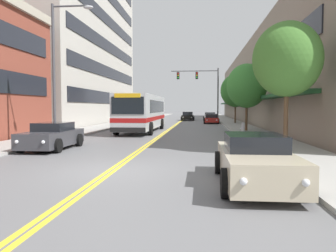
{
  "coord_description": "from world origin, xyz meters",
  "views": [
    {
      "loc": [
        2.89,
        -10.49,
        2.08
      ],
      "look_at": [
        -0.0,
        18.97,
        0.39
      ],
      "focal_mm": 35.0,
      "sensor_mm": 36.0,
      "label": 1
    }
  ],
  "objects": [
    {
      "name": "car_white_parked_right_far",
      "position": [
        4.43,
        40.81,
        0.6
      ],
      "size": [
        2.1,
        4.26,
        1.29
      ],
      "color": "white",
      "rests_on": "ground_plane"
    },
    {
      "name": "sidewalk_right",
      "position": [
        7.05,
        37.0,
        0.06
      ],
      "size": [
        3.11,
        106.0,
        0.12
      ],
      "color": "#9E9B96",
      "rests_on": "ground_plane"
    },
    {
      "name": "city_bus",
      "position": [
        -2.07,
        17.52,
        1.74
      ],
      "size": [
        2.88,
        11.72,
        3.08
      ],
      "color": "silver",
      "rests_on": "ground_plane"
    },
    {
      "name": "car_charcoal_parked_left_mid",
      "position": [
        -4.42,
        28.65,
        0.6
      ],
      "size": [
        2.18,
        4.7,
        1.31
      ],
      "color": "#232328",
      "rests_on": "ground_plane"
    },
    {
      "name": "car_dark_grey_parked_left_near",
      "position": [
        -4.44,
        5.1,
        0.63
      ],
      "size": [
        1.99,
        4.38,
        1.32
      ],
      "color": "#38383D",
      "rests_on": "ground_plane"
    },
    {
      "name": "fire_hydrant",
      "position": [
        5.95,
        13.3,
        0.57
      ],
      "size": [
        0.29,
        0.21,
        0.89
      ],
      "color": "#B7B7BC",
      "rests_on": "sidewalk_right"
    },
    {
      "name": "street_tree_right_mid",
      "position": [
        6.78,
        17.65,
        3.88
      ],
      "size": [
        3.37,
        3.37,
        5.61
      ],
      "color": "brown",
      "rests_on": "sidewalk_right"
    },
    {
      "name": "centre_line",
      "position": [
        0.0,
        37.0,
        0.0
      ],
      "size": [
        0.34,
        106.0,
        0.01
      ],
      "color": "yellow",
      "rests_on": "ground_plane"
    },
    {
      "name": "office_tower_left",
      "position": [
        -14.84,
        31.25,
        11.48
      ],
      "size": [
        12.08,
        29.79,
        22.95
      ],
      "color": "#BCB7AD",
      "rests_on": "ground_plane"
    },
    {
      "name": "sidewalk_left",
      "position": [
        -7.05,
        37.0,
        0.06
      ],
      "size": [
        3.11,
        106.0,
        0.12
      ],
      "color": "#9E9B96",
      "rests_on": "ground_plane"
    },
    {
      "name": "car_black_moving_lead",
      "position": [
        0.93,
        41.86,
        0.63
      ],
      "size": [
        2.08,
        4.43,
        1.37
      ],
      "color": "black",
      "rests_on": "ground_plane"
    },
    {
      "name": "traffic_signal_mast",
      "position": [
        3.18,
        32.85,
        5.11
      ],
      "size": [
        6.24,
        0.38,
        7.2
      ],
      "color": "#47474C",
      "rests_on": "ground_plane"
    },
    {
      "name": "street_tree_right_near",
      "position": [
        6.78,
        4.86,
        4.24
      ],
      "size": [
        3.07,
        3.07,
        5.81
      ],
      "color": "brown",
      "rests_on": "sidewalk_right"
    },
    {
      "name": "car_red_parked_right_mid",
      "position": [
        4.34,
        32.66,
        0.58
      ],
      "size": [
        1.97,
        4.83,
        1.23
      ],
      "color": "maroon",
      "rests_on": "ground_plane"
    },
    {
      "name": "storefront_row_right",
      "position": [
        12.84,
        37.0,
        5.17
      ],
      "size": [
        9.1,
        68.0,
        10.35
      ],
      "color": "gray",
      "rests_on": "ground_plane"
    },
    {
      "name": "ground_plane",
      "position": [
        0.0,
        37.0,
        0.0
      ],
      "size": [
        240.0,
        240.0,
        0.0
      ],
      "primitive_type": "plane",
      "color": "slate"
    },
    {
      "name": "car_champagne_parked_right_foreground",
      "position": [
        4.37,
        -1.54,
        0.64
      ],
      "size": [
        1.99,
        4.72,
        1.35
      ],
      "color": "beige",
      "rests_on": "ground_plane"
    },
    {
      "name": "street_tree_right_far",
      "position": [
        7.31,
        31.49,
        4.17
      ],
      "size": [
        3.74,
        3.74,
        6.11
      ],
      "color": "brown",
      "rests_on": "sidewalk_right"
    },
    {
      "name": "street_lamp_left_near",
      "position": [
        -4.96,
        7.28,
        4.67
      ],
      "size": [
        2.41,
        0.28,
        7.81
      ],
      "color": "#47474C",
      "rests_on": "ground_plane"
    }
  ]
}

